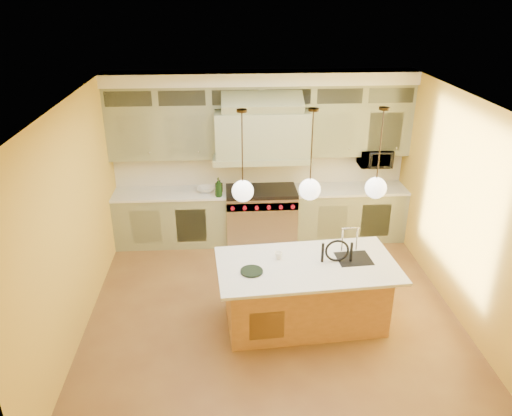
{
  "coord_description": "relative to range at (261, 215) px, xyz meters",
  "views": [
    {
      "loc": [
        -0.59,
        -5.7,
        4.16
      ],
      "look_at": [
        -0.18,
        0.7,
        1.27
      ],
      "focal_mm": 35.0,
      "sensor_mm": 36.0,
      "label": 1
    }
  ],
  "objects": [
    {
      "name": "wall_right",
      "position": [
        2.5,
        -2.14,
        0.96
      ],
      "size": [
        0.0,
        5.0,
        5.0
      ],
      "primitive_type": "plane",
      "rotation": [
        1.57,
        0.0,
        -1.57
      ],
      "color": "gold",
      "rests_on": "ground"
    },
    {
      "name": "pendant_center",
      "position": [
        0.4,
        -2.39,
        1.46
      ],
      "size": [
        0.26,
        0.26,
        1.11
      ],
      "color": "#2D2319",
      "rests_on": "ceiling"
    },
    {
      "name": "wall_left",
      "position": [
        -2.5,
        -2.14,
        0.96
      ],
      "size": [
        0.0,
        5.0,
        5.0
      ],
      "primitive_type": "plane",
      "rotation": [
        1.57,
        0.0,
        1.57
      ],
      "color": "gold",
      "rests_on": "ground"
    },
    {
      "name": "back_cabinetry",
      "position": [
        0.0,
        0.09,
        0.94
      ],
      "size": [
        5.0,
        0.77,
        2.9
      ],
      "color": "gray",
      "rests_on": "floor"
    },
    {
      "name": "range",
      "position": [
        0.0,
        0.0,
        0.0
      ],
      "size": [
        1.2,
        0.74,
        0.96
      ],
      "color": "silver",
      "rests_on": "floor"
    },
    {
      "name": "cup",
      "position": [
        0.06,
        -2.28,
        0.48
      ],
      "size": [
        0.11,
        0.11,
        0.09
      ],
      "primitive_type": "imported",
      "rotation": [
        0.0,
        0.0,
        -0.1
      ],
      "color": "white",
      "rests_on": "kitchen_island"
    },
    {
      "name": "microwave",
      "position": [
        1.95,
        0.11,
        0.96
      ],
      "size": [
        0.54,
        0.37,
        0.3
      ],
      "primitive_type": "imported",
      "color": "black",
      "rests_on": "back_cabinetry"
    },
    {
      "name": "wall_back",
      "position": [
        0.0,
        0.36,
        0.96
      ],
      "size": [
        5.0,
        0.0,
        5.0
      ],
      "primitive_type": "plane",
      "rotation": [
        1.57,
        0.0,
        0.0
      ],
      "color": "gold",
      "rests_on": "ground"
    },
    {
      "name": "counter_stool",
      "position": [
        0.78,
        -2.55,
        0.22
      ],
      "size": [
        0.44,
        0.44,
        1.23
      ],
      "rotation": [
        0.0,
        0.0,
        -0.02
      ],
      "color": "black",
      "rests_on": "floor"
    },
    {
      "name": "pendant_right",
      "position": [
        1.2,
        -2.39,
        1.46
      ],
      "size": [
        0.26,
        0.26,
        1.11
      ],
      "color": "#2D2319",
      "rests_on": "ceiling"
    },
    {
      "name": "oil_bottle_a",
      "position": [
        -0.72,
        -0.22,
        0.62
      ],
      "size": [
        0.14,
        0.15,
        0.33
      ],
      "primitive_type": "imported",
      "rotation": [
        0.0,
        0.0,
        -0.16
      ],
      "color": "black",
      "rests_on": "back_cabinetry"
    },
    {
      "name": "wall_front",
      "position": [
        0.0,
        -4.64,
        0.96
      ],
      "size": [
        5.0,
        0.0,
        5.0
      ],
      "primitive_type": "plane",
      "rotation": [
        -1.57,
        0.0,
        0.0
      ],
      "color": "gold",
      "rests_on": "ground"
    },
    {
      "name": "floor",
      "position": [
        0.0,
        -2.14,
        -0.49
      ],
      "size": [
        5.0,
        5.0,
        0.0
      ],
      "primitive_type": "plane",
      "color": "brown",
      "rests_on": "ground"
    },
    {
      "name": "ceiling",
      "position": [
        0.0,
        -2.14,
        2.41
      ],
      "size": [
        5.0,
        5.0,
        0.0
      ],
      "primitive_type": "plane",
      "rotation": [
        3.14,
        0.0,
        0.0
      ],
      "color": "white",
      "rests_on": "wall_back"
    },
    {
      "name": "pendant_left",
      "position": [
        -0.4,
        -2.39,
        1.46
      ],
      "size": [
        0.26,
        0.26,
        1.11
      ],
      "color": "#2D2319",
      "rests_on": "ceiling"
    },
    {
      "name": "fruit_bowl",
      "position": [
        -0.94,
        0.01,
        0.49
      ],
      "size": [
        0.32,
        0.32,
        0.07
      ],
      "primitive_type": "imported",
      "rotation": [
        0.0,
        0.0,
        -0.07
      ],
      "color": "silver",
      "rests_on": "back_cabinetry"
    },
    {
      "name": "kitchen_island",
      "position": [
        0.41,
        -2.4,
        -0.01
      ],
      "size": [
        2.35,
        1.37,
        1.35
      ],
      "rotation": [
        0.0,
        0.0,
        0.07
      ],
      "color": "#A56E3A",
      "rests_on": "floor"
    },
    {
      "name": "oil_bottle_b",
      "position": [
        -0.7,
        0.01,
        0.56
      ],
      "size": [
        0.09,
        0.1,
        0.2
      ],
      "primitive_type": "imported",
      "rotation": [
        0.0,
        0.0,
        0.03
      ],
      "color": "black",
      "rests_on": "back_cabinetry"
    }
  ]
}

